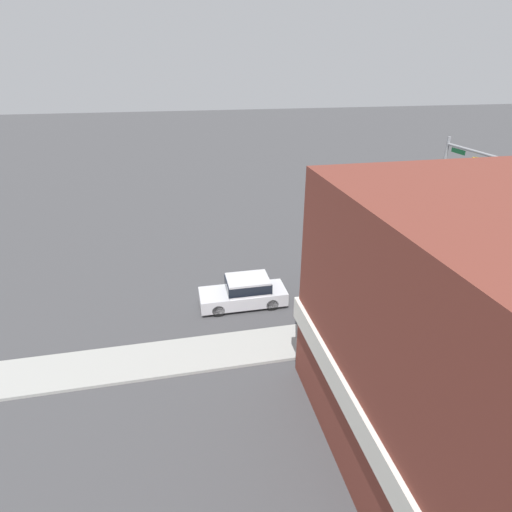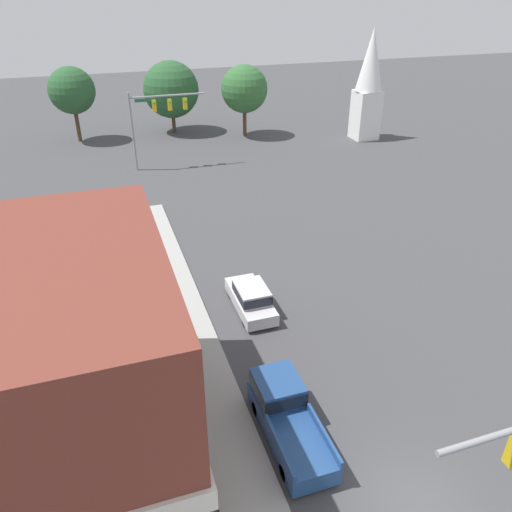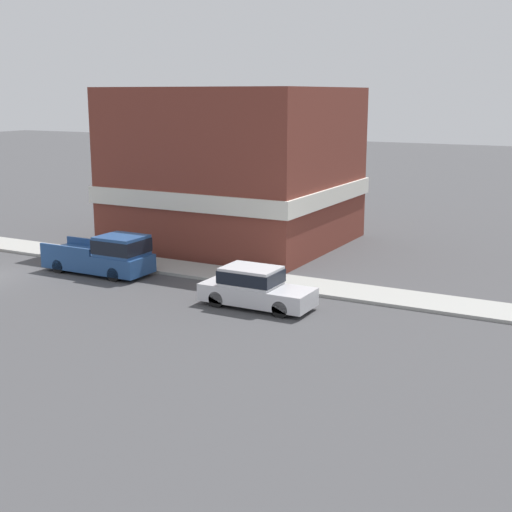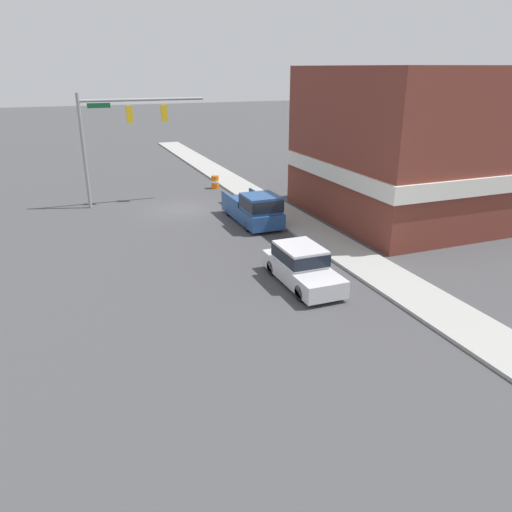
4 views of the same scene
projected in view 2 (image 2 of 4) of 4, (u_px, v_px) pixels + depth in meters
name	position (u px, v px, depth m)	size (l,w,h in m)	color
ground_plane	(418.00, 505.00, 18.01)	(200.00, 200.00, 0.00)	#424244
far_signal_assembly	(156.00, 112.00, 47.44)	(7.22, 0.49, 7.44)	gray
car_lead	(251.00, 297.00, 28.22)	(1.79, 4.61, 1.63)	black
pickup_truck_parked	(285.00, 412.00, 20.61)	(1.97, 5.42, 1.95)	black
corner_brick_building	(23.00, 377.00, 17.72)	(11.13, 12.02, 8.73)	brown
church_steeple	(369.00, 82.00, 56.12)	(3.00, 3.00, 12.15)	white
backdrop_tree_left_far	(72.00, 91.00, 55.40)	(5.13, 5.13, 8.29)	#4C3823
backdrop_tree_left_mid	(171.00, 90.00, 59.19)	(6.56, 6.56, 8.34)	#4C3823
backdrop_tree_center	(244.00, 89.00, 57.53)	(5.40, 5.40, 8.15)	#4C3823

